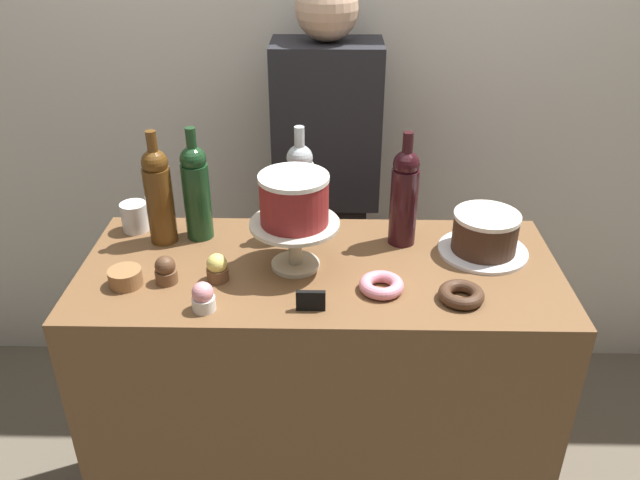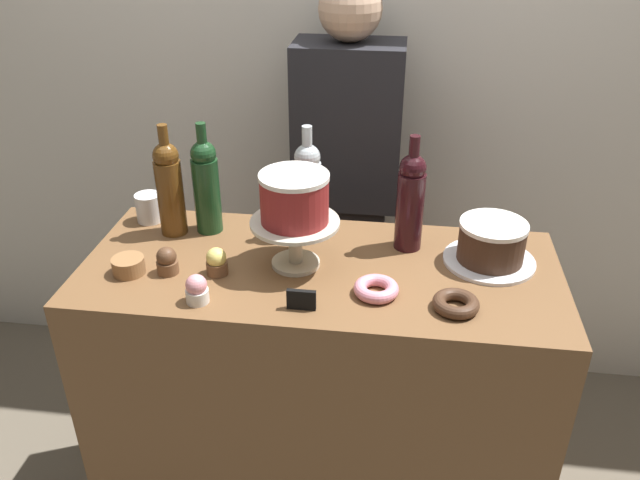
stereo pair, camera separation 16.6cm
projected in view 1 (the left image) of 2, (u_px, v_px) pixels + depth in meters
The scene contains 19 objects.
back_wall at pixel (325, 56), 2.27m from camera, with size 6.00×0.05×2.60m.
display_counter at pixel (320, 400), 1.93m from camera, with size 1.27×0.55×0.95m.
cake_stand_pedestal at pixel (295, 236), 1.65m from camera, with size 0.23×0.23×0.13m.
white_layer_cake at pixel (294, 199), 1.60m from camera, with size 0.18×0.18×0.13m.
silver_serving_platter at pixel (483, 251), 1.76m from camera, with size 0.24×0.24×0.01m.
chocolate_round_cake at pixel (485, 232), 1.73m from camera, with size 0.18×0.18×0.11m.
wine_bottle_green at pixel (196, 190), 1.77m from camera, with size 0.08×0.08×0.33m.
wine_bottle_clear at pixel (300, 189), 1.78m from camera, with size 0.08×0.08×0.33m.
wine_bottle_dark_red at pixel (404, 196), 1.74m from camera, with size 0.08×0.08×0.33m.
wine_bottle_amber at pixel (159, 194), 1.75m from camera, with size 0.08×0.08×0.33m.
cupcake_chocolate at pixel (166, 270), 1.61m from camera, with size 0.06×0.06×0.07m.
cupcake_strawberry at pixel (203, 297), 1.51m from camera, with size 0.06×0.06×0.07m.
cupcake_lemon at pixel (217, 268), 1.62m from camera, with size 0.06×0.06×0.07m.
donut_pink at pixel (381, 285), 1.59m from camera, with size 0.11×0.11×0.03m.
donut_chocolate at pixel (461, 294), 1.55m from camera, with size 0.11×0.11×0.03m.
cookie_stack at pixel (125, 277), 1.61m from camera, with size 0.08×0.08×0.04m.
price_sign_chalkboard at pixel (311, 301), 1.51m from camera, with size 0.07×0.01×0.05m.
coffee_cup_ceramic at pixel (135, 217), 1.86m from camera, with size 0.08×0.08×0.08m.
barista_figure at pixel (326, 202), 2.29m from camera, with size 0.36×0.22×1.60m.
Camera 1 is at (0.03, -1.45, 1.84)m, focal length 35.97 mm.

